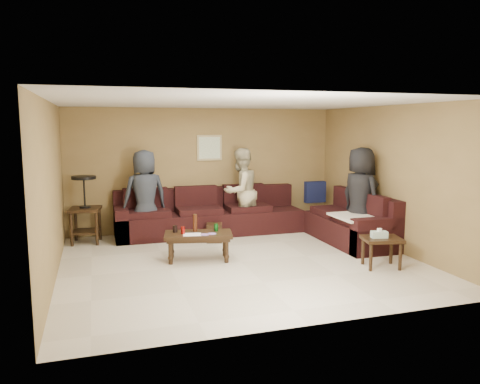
{
  "coord_description": "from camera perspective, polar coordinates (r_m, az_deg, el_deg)",
  "views": [
    {
      "loc": [
        -2.16,
        -6.88,
        2.16
      ],
      "look_at": [
        0.25,
        0.85,
        1.0
      ],
      "focal_mm": 35.0,
      "sensor_mm": 36.0,
      "label": 1
    }
  ],
  "objects": [
    {
      "name": "person_middle",
      "position": [
        9.29,
        0.09,
        0.08
      ],
      "size": [
        1.04,
        0.96,
        1.71
      ],
      "primitive_type": "imported",
      "rotation": [
        0.0,
        0.0,
        3.63
      ],
      "color": "tan",
      "rests_on": "ground"
    },
    {
      "name": "person_left",
      "position": [
        8.97,
        -11.52,
        -0.37
      ],
      "size": [
        0.93,
        0.7,
        1.71
      ],
      "primitive_type": "imported",
      "rotation": [
        0.0,
        0.0,
        3.34
      ],
      "color": "#272C36",
      "rests_on": "ground"
    },
    {
      "name": "end_table_left",
      "position": [
        9.03,
        -18.36,
        -1.89
      ],
      "size": [
        0.61,
        0.61,
        1.24
      ],
      "rotation": [
        0.0,
        0.0,
        -0.14
      ],
      "color": "black",
      "rests_on": "ground"
    },
    {
      "name": "wall_art",
      "position": [
        9.63,
        -3.75,
        5.4
      ],
      "size": [
        0.52,
        0.04,
        0.52
      ],
      "color": "tan",
      "rests_on": "ground"
    },
    {
      "name": "waste_bin",
      "position": [
        8.76,
        -3.15,
        -4.98
      ],
      "size": [
        0.35,
        0.35,
        0.34
      ],
      "primitive_type": "cube",
      "rotation": [
        0.0,
        0.0,
        -0.27
      ],
      "color": "black",
      "rests_on": "ground"
    },
    {
      "name": "sectional_sofa",
      "position": [
        9.09,
        2.14,
        -3.49
      ],
      "size": [
        4.65,
        2.9,
        0.97
      ],
      "color": "black",
      "rests_on": "ground"
    },
    {
      "name": "side_table_right",
      "position": [
        7.47,
        16.85,
        -5.81
      ],
      "size": [
        0.65,
        0.58,
        0.61
      ],
      "rotation": [
        0.0,
        0.0,
        -0.23
      ],
      "color": "black",
      "rests_on": "ground"
    },
    {
      "name": "person_right",
      "position": [
        8.71,
        14.45,
        -0.51
      ],
      "size": [
        0.75,
        0.97,
        1.77
      ],
      "primitive_type": "imported",
      "rotation": [
        0.0,
        0.0,
        1.8
      ],
      "color": "black",
      "rests_on": "ground"
    },
    {
      "name": "room",
      "position": [
        7.22,
        0.12,
        4.21
      ],
      "size": [
        5.6,
        5.5,
        2.5
      ],
      "color": "beige",
      "rests_on": "ground"
    },
    {
      "name": "coffee_table",
      "position": [
        7.57,
        -5.13,
        -5.47
      ],
      "size": [
        1.16,
        0.74,
        0.73
      ],
      "rotation": [
        0.0,
        0.0,
        -0.2
      ],
      "color": "black",
      "rests_on": "ground"
    }
  ]
}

